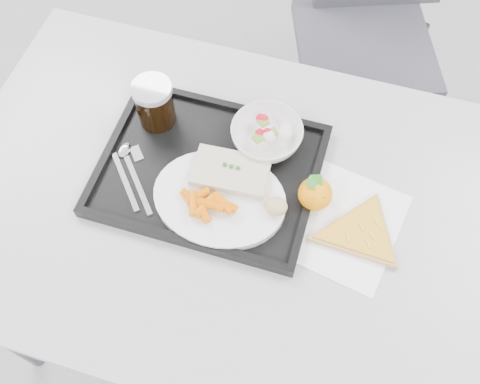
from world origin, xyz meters
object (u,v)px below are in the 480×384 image
at_px(tray, 209,171).
at_px(salad_bowl, 267,135).
at_px(dinner_plate, 220,199).
at_px(pizza_slice, 360,233).
at_px(cola_glass, 155,103).
at_px(tangerine, 315,194).
at_px(table, 233,215).
at_px(chair, 375,9).

xyz_separation_m(tray, salad_bowl, (0.10, 0.10, 0.03)).
height_order(dinner_plate, pizza_slice, dinner_plate).
bearing_deg(cola_glass, tangerine, -14.27).
height_order(table, pizza_slice, pizza_slice).
distance_m(tangerine, pizza_slice, 0.12).
xyz_separation_m(dinner_plate, cola_glass, (-0.19, 0.16, 0.05)).
xyz_separation_m(dinner_plate, pizza_slice, (0.29, 0.01, -0.01)).
bearing_deg(salad_bowl, table, -101.19).
bearing_deg(cola_glass, salad_bowl, 2.59).
xyz_separation_m(salad_bowl, pizza_slice, (0.23, -0.15, -0.03)).
distance_m(cola_glass, tangerine, 0.39).
height_order(table, tray, tray).
bearing_deg(cola_glass, tray, -31.52).
bearing_deg(cola_glass, pizza_slice, -16.40).
xyz_separation_m(table, pizza_slice, (0.26, -0.00, 0.08)).
relative_size(dinner_plate, tangerine, 3.60).
height_order(chair, salad_bowl, chair).
xyz_separation_m(table, chair, (0.19, 0.88, -0.15)).
height_order(tray, dinner_plate, dinner_plate).
distance_m(chair, pizza_slice, 0.91).
relative_size(salad_bowl, pizza_slice, 0.53).
distance_m(chair, cola_glass, 0.89).
xyz_separation_m(chair, tray, (-0.26, -0.83, 0.22)).
distance_m(table, pizza_slice, 0.28).
bearing_deg(chair, pizza_slice, -85.13).
height_order(dinner_plate, cola_glass, cola_glass).
bearing_deg(chair, cola_glass, -118.77).
bearing_deg(cola_glass, chair, 61.23).
distance_m(dinner_plate, pizza_slice, 0.29).
distance_m(table, salad_bowl, 0.19).
bearing_deg(salad_bowl, pizza_slice, -32.96).
bearing_deg(salad_bowl, cola_glass, -177.41).
height_order(table, cola_glass, cola_glass).
height_order(tray, salad_bowl, salad_bowl).
height_order(cola_glass, pizza_slice, cola_glass).
height_order(table, chair, chair).
distance_m(chair, tangerine, 0.87).
relative_size(cola_glass, pizza_slice, 0.38).
bearing_deg(chair, table, -102.22).
bearing_deg(cola_glass, table, -33.12).
bearing_deg(pizza_slice, dinner_plate, -177.17).
bearing_deg(dinner_plate, tray, 124.60).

